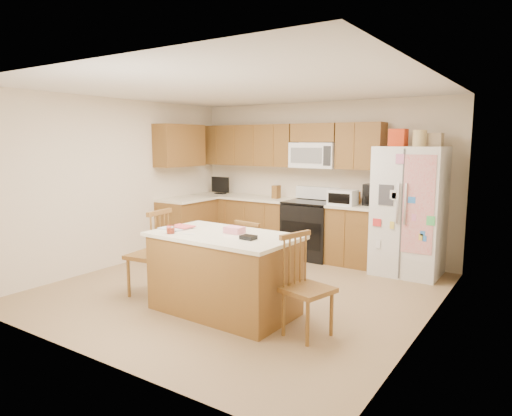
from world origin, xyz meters
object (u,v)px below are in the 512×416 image
Objects in this scene: windsor_chair_left at (150,255)px; windsor_chair_right at (306,288)px; island at (224,273)px; refrigerator at (409,210)px; stove at (310,229)px; windsor_chair_back at (255,259)px.

windsor_chair_right is at bearing -0.43° from windsor_chair_left.
windsor_chair_left is at bearing -177.66° from island.
refrigerator is 2.71m from windsor_chair_right.
stove reaches higher than windsor_chair_back.
windsor_chair_left is 2.13m from windsor_chair_right.
island is 0.68m from windsor_chair_back.
windsor_chair_left is (-0.80, -2.71, 0.03)m from stove.
windsor_chair_right is (1.08, -0.74, 0.03)m from windsor_chair_back.
refrigerator is 2.94m from island.
stove is 1.63m from refrigerator.
refrigerator is 2.21× the size of windsor_chair_back.
windsor_chair_right is (-0.24, -2.67, -0.45)m from refrigerator.
windsor_chair_right is at bearing -3.35° from island.
stove is 1.06× the size of windsor_chair_left.
refrigerator is at bearing 63.84° from island.
stove is at bearing 115.93° from windsor_chair_right.
stove is 1.22× the size of windsor_chair_back.
island is 1.04m from windsor_chair_right.
refrigerator reaches higher than island.
stove is at bearing 177.70° from refrigerator.
windsor_chair_back is (0.25, -1.99, -0.04)m from stove.
windsor_chair_back is at bearing 34.46° from windsor_chair_left.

